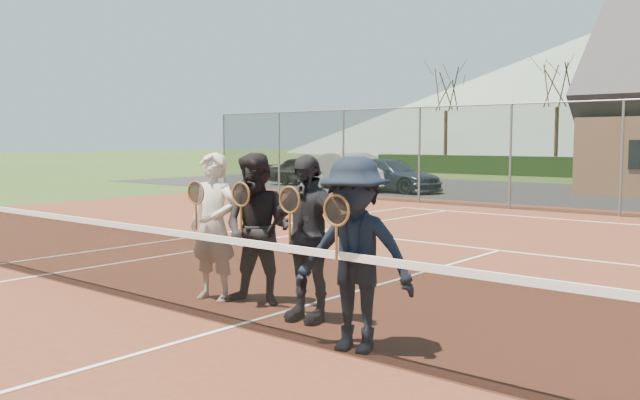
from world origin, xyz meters
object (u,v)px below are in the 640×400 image
at_px(tennis_net, 233,278).
at_px(player_d, 355,255).
at_px(car_a, 310,171).
at_px(car_c, 389,176).
at_px(player_c, 307,238).
at_px(car_b, 353,171).
at_px(player_b, 258,229).
at_px(player_a, 214,227).

relative_size(tennis_net, player_d, 6.49).
distance_m(car_a, car_c, 4.86).
bearing_deg(player_c, car_b, 125.52).
bearing_deg(player_d, player_c, 153.09).
bearing_deg(car_b, car_c, -69.99).
height_order(car_a, tennis_net, car_a).
height_order(player_b, player_d, same).
height_order(car_a, player_c, player_c).
bearing_deg(car_b, player_c, -125.51).
xyz_separation_m(player_b, player_c, (0.92, -0.18, 0.00)).
bearing_deg(car_c, car_a, 83.86).
height_order(tennis_net, player_c, player_c).
relative_size(car_c, player_d, 2.42).
xyz_separation_m(car_b, car_c, (1.74, 0.03, -0.11)).
height_order(player_a, player_b, same).
bearing_deg(player_a, car_a, 127.41).
bearing_deg(player_a, player_b, 18.17).
bearing_deg(tennis_net, car_b, 123.43).
bearing_deg(player_b, player_c, -11.12).
xyz_separation_m(car_c, tennis_net, (9.44, -16.97, -0.09)).
height_order(car_a, player_d, player_d).
relative_size(player_c, player_d, 1.00).
bearing_deg(player_b, car_c, 119.03).
xyz_separation_m(tennis_net, player_b, (-0.51, 0.88, 0.38)).
bearing_deg(tennis_net, player_b, 120.03).
bearing_deg(player_b, car_a, 128.90).
xyz_separation_m(car_b, player_d, (12.63, -16.76, 0.18)).
bearing_deg(car_b, tennis_net, -127.60).
xyz_separation_m(car_a, car_b, (3.03, -0.93, 0.10)).
bearing_deg(player_d, car_a, 131.52).
bearing_deg(car_b, player_a, -129.16).
height_order(car_b, player_d, player_d).
bearing_deg(player_d, car_b, 127.00).
height_order(player_b, player_c, same).
relative_size(player_a, player_b, 1.00).
bearing_deg(player_d, tennis_net, -173.09).
height_order(car_b, player_b, player_b).
bearing_deg(car_b, car_a, 91.89).
xyz_separation_m(player_a, player_d, (2.53, -0.52, -0.00)).
bearing_deg(car_a, player_a, -156.08).
height_order(car_b, player_c, player_c).
relative_size(car_a, car_b, 0.84).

